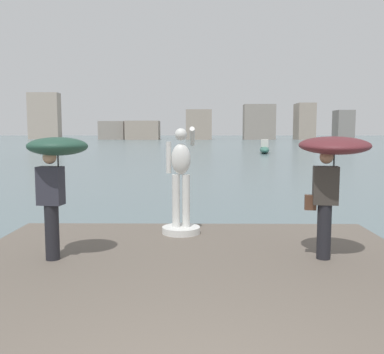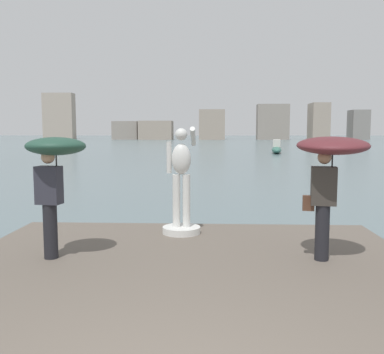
{
  "view_description": "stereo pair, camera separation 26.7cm",
  "coord_description": "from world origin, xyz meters",
  "px_view_note": "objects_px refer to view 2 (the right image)",
  "views": [
    {
      "loc": [
        0.1,
        -2.8,
        2.43
      ],
      "look_at": [
        0.0,
        5.44,
        1.55
      ],
      "focal_mm": 40.4,
      "sensor_mm": 36.0,
      "label": 1
    },
    {
      "loc": [
        0.36,
        -2.79,
        2.43
      ],
      "look_at": [
        0.0,
        5.44,
        1.55
      ],
      "focal_mm": 40.4,
      "sensor_mm": 36.0,
      "label": 2
    }
  ],
  "objects_px": {
    "statue_white_figure": "(181,192)",
    "boat_mid": "(277,148)",
    "onlooker_left": "(54,163)",
    "onlooker_right": "(330,160)"
  },
  "relations": [
    {
      "from": "statue_white_figure",
      "to": "boat_mid",
      "type": "xyz_separation_m",
      "value": [
        7.82,
        39.61,
        -0.7
      ]
    },
    {
      "from": "statue_white_figure",
      "to": "onlooker_left",
      "type": "height_order",
      "value": "statue_white_figure"
    },
    {
      "from": "statue_white_figure",
      "to": "boat_mid",
      "type": "distance_m",
      "value": 40.38
    },
    {
      "from": "onlooker_right",
      "to": "boat_mid",
      "type": "relative_size",
      "value": 0.36
    },
    {
      "from": "onlooker_right",
      "to": "boat_mid",
      "type": "bearing_deg",
      "value": 82.56
    },
    {
      "from": "boat_mid",
      "to": "onlooker_right",
      "type": "bearing_deg",
      "value": -97.44
    },
    {
      "from": "statue_white_figure",
      "to": "onlooker_left",
      "type": "relative_size",
      "value": 1.09
    },
    {
      "from": "onlooker_left",
      "to": "boat_mid",
      "type": "distance_m",
      "value": 42.54
    },
    {
      "from": "statue_white_figure",
      "to": "onlooker_left",
      "type": "xyz_separation_m",
      "value": [
        -1.88,
        -1.78,
        0.7
      ]
    },
    {
      "from": "onlooker_left",
      "to": "boat_mid",
      "type": "height_order",
      "value": "onlooker_left"
    }
  ]
}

